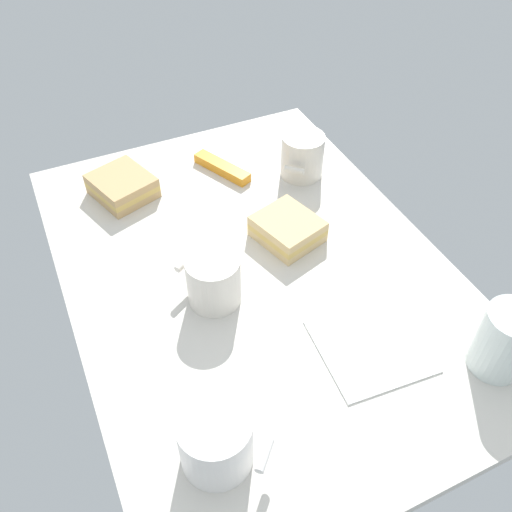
# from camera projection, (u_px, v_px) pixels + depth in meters

# --- Properties ---
(tabletop) EXTENTS (0.90, 0.64, 0.02)m
(tabletop) POSITION_uv_depth(u_px,v_px,m) (256.00, 272.00, 0.96)
(tabletop) COLOR beige
(tabletop) RESTS_ON ground
(coffee_mug_black) EXTENTS (0.11, 0.09, 0.09)m
(coffee_mug_black) POSITION_uv_depth(u_px,v_px,m) (213.00, 279.00, 0.87)
(coffee_mug_black) COLOR silver
(coffee_mug_black) RESTS_ON tabletop
(coffee_mug_milky) EXTENTS (0.10, 0.10, 0.09)m
(coffee_mug_milky) POSITION_uv_depth(u_px,v_px,m) (302.00, 155.00, 1.12)
(coffee_mug_milky) COLOR silver
(coffee_mug_milky) RESTS_ON tabletop
(coffee_mug_spare) EXTENTS (0.11, 0.11, 0.09)m
(coffee_mug_spare) POSITION_uv_depth(u_px,v_px,m) (216.00, 440.00, 0.68)
(coffee_mug_spare) COLOR white
(coffee_mug_spare) RESTS_ON tabletop
(sandwich_main) EXTENTS (0.13, 0.13, 0.04)m
(sandwich_main) POSITION_uv_depth(u_px,v_px,m) (288.00, 229.00, 1.00)
(sandwich_main) COLOR #DBB77A
(sandwich_main) RESTS_ON tabletop
(sandwich_side) EXTENTS (0.14, 0.13, 0.04)m
(sandwich_side) POSITION_uv_depth(u_px,v_px,m) (122.00, 186.00, 1.08)
(sandwich_side) COLOR tan
(sandwich_side) RESTS_ON tabletop
(glass_of_milk) EXTENTS (0.08, 0.08, 0.11)m
(glass_of_milk) POSITION_uv_depth(u_px,v_px,m) (503.00, 344.00, 0.78)
(glass_of_milk) COLOR silver
(glass_of_milk) RESTS_ON tabletop
(snack_bar) EXTENTS (0.14, 0.08, 0.02)m
(snack_bar) POSITION_uv_depth(u_px,v_px,m) (222.00, 168.00, 1.15)
(snack_bar) COLOR orange
(snack_bar) RESTS_ON tabletop
(paper_napkin) EXTENTS (0.17, 0.17, 0.00)m
(paper_napkin) POSITION_uv_depth(u_px,v_px,m) (370.00, 346.00, 0.84)
(paper_napkin) COLOR white
(paper_napkin) RESTS_ON tabletop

